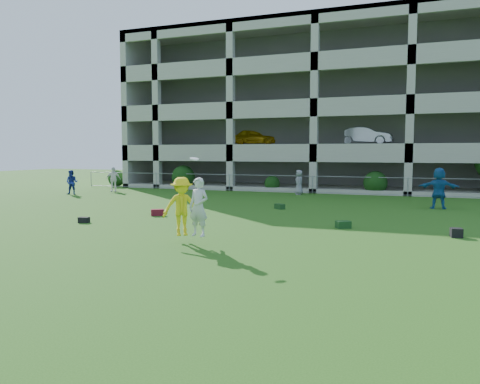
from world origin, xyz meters
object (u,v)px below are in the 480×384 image
at_px(bystander_a, 72,182).
at_px(crate_d, 456,233).
at_px(bystander_d, 439,188).
at_px(bystander_b, 113,179).
at_px(bystander_c, 299,182).
at_px(frisbee_contest, 186,206).
at_px(parking_garage, 335,113).

relative_size(bystander_a, crate_d, 4.55).
xyz_separation_m(bystander_d, crate_d, (0.22, -8.14, -0.86)).
relative_size(bystander_a, bystander_b, 0.92).
height_order(bystander_a, crate_d, bystander_a).
xyz_separation_m(bystander_c, crate_d, (8.37, -13.15, -0.65)).
relative_size(bystander_c, bystander_d, 0.80).
distance_m(bystander_d, frisbee_contest, 14.28).
bearing_deg(frisbee_contest, parking_garage, 89.96).
bearing_deg(bystander_b, bystander_c, -17.69).
bearing_deg(parking_garage, bystander_a, -133.65).
distance_m(bystander_c, frisbee_contest, 17.15).
bearing_deg(bystander_a, bystander_b, 50.25).
distance_m(bystander_b, bystander_c, 12.94).
relative_size(bystander_b, parking_garage, 0.06).
bearing_deg(bystander_d, bystander_a, 0.94).
xyz_separation_m(bystander_a, bystander_c, (13.80, 5.20, 0.01)).
height_order(bystander_a, bystander_b, bystander_b).
distance_m(bystander_b, parking_garage, 18.80).
bearing_deg(bystander_a, bystander_d, -19.50).
xyz_separation_m(bystander_c, frisbee_contest, (0.61, -17.14, 0.32)).
distance_m(crate_d, frisbee_contest, 8.78).
distance_m(bystander_a, frisbee_contest, 18.72).
relative_size(bystander_a, frisbee_contest, 0.66).
height_order(frisbee_contest, parking_garage, parking_garage).
bearing_deg(bystander_b, bystander_d, -35.23).
relative_size(bystander_b, bystander_d, 0.86).
height_order(bystander_c, bystander_d, bystander_d).
height_order(bystander_c, frisbee_contest, frisbee_contest).
distance_m(bystander_d, crate_d, 8.18).
bearing_deg(bystander_c, bystander_d, 38.04).
bearing_deg(crate_d, parking_garage, 108.54).
height_order(bystander_b, crate_d, bystander_b).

